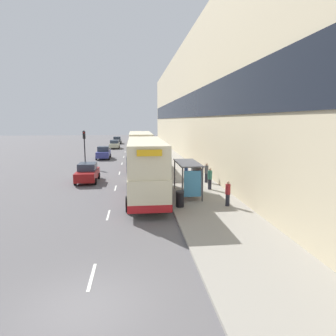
{
  "coord_description": "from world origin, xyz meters",
  "views": [
    {
      "loc": [
        1.64,
        -8.64,
        5.74
      ],
      "look_at": [
        5.03,
        21.17,
        0.93
      ],
      "focal_mm": 32.0,
      "sensor_mm": 36.0,
      "label": 1
    }
  ],
  "objects_px": {
    "car_0": "(117,140)",
    "litter_bin": "(180,199)",
    "pedestrian_1": "(186,174)",
    "double_decker_bus_near": "(146,168)",
    "car_1": "(87,173)",
    "double_decker_bus_ahead": "(140,150)",
    "pedestrian_3": "(206,173)",
    "pedestrian_2": "(228,193)",
    "car_3": "(103,153)",
    "car_2": "(114,144)",
    "pedestrian_at_shelter": "(210,178)",
    "traffic_light_far_kerb": "(84,142)",
    "bus_shelter": "(191,173)"
  },
  "relations": [
    {
      "from": "car_3",
      "to": "litter_bin",
      "type": "height_order",
      "value": "car_3"
    },
    {
      "from": "bus_shelter",
      "to": "double_decker_bus_near",
      "type": "height_order",
      "value": "double_decker_bus_near"
    },
    {
      "from": "double_decker_bus_near",
      "to": "car_1",
      "type": "bearing_deg",
      "value": 128.57
    },
    {
      "from": "car_3",
      "to": "pedestrian_2",
      "type": "xyz_separation_m",
      "value": [
        10.63,
        -26.81,
        0.09
      ]
    },
    {
      "from": "pedestrian_1",
      "to": "double_decker_bus_ahead",
      "type": "bearing_deg",
      "value": 111.96
    },
    {
      "from": "double_decker_bus_near",
      "to": "car_2",
      "type": "distance_m",
      "value": 40.55
    },
    {
      "from": "car_0",
      "to": "litter_bin",
      "type": "xyz_separation_m",
      "value": [
        7.06,
        -56.17,
        -0.18
      ]
    },
    {
      "from": "double_decker_bus_ahead",
      "to": "car_1",
      "type": "bearing_deg",
      "value": -127.12
    },
    {
      "from": "double_decker_bus_near",
      "to": "double_decker_bus_ahead",
      "type": "relative_size",
      "value": 1.02
    },
    {
      "from": "car_0",
      "to": "double_decker_bus_ahead",
      "type": "bearing_deg",
      "value": 97.01
    },
    {
      "from": "car_0",
      "to": "pedestrian_at_shelter",
      "type": "xyz_separation_m",
      "value": [
        10.24,
        -51.53,
        0.2
      ]
    },
    {
      "from": "pedestrian_at_shelter",
      "to": "car_1",
      "type": "bearing_deg",
      "value": 154.72
    },
    {
      "from": "double_decker_bus_near",
      "to": "pedestrian_2",
      "type": "xyz_separation_m",
      "value": [
        5.22,
        -3.19,
        -1.29
      ]
    },
    {
      "from": "pedestrian_2",
      "to": "bus_shelter",
      "type": "bearing_deg",
      "value": 123.18
    },
    {
      "from": "car_3",
      "to": "pedestrian_2",
      "type": "bearing_deg",
      "value": 111.63
    },
    {
      "from": "double_decker_bus_ahead",
      "to": "bus_shelter",
      "type": "bearing_deg",
      "value": -75.99
    },
    {
      "from": "car_0",
      "to": "car_2",
      "type": "bearing_deg",
      "value": 90.75
    },
    {
      "from": "pedestrian_at_shelter",
      "to": "pedestrian_3",
      "type": "bearing_deg",
      "value": 81.9
    },
    {
      "from": "car_0",
      "to": "car_3",
      "type": "relative_size",
      "value": 1.01
    },
    {
      "from": "traffic_light_far_kerb",
      "to": "pedestrian_3",
      "type": "bearing_deg",
      "value": -42.39
    },
    {
      "from": "car_1",
      "to": "car_0",
      "type": "bearing_deg",
      "value": -90.3
    },
    {
      "from": "traffic_light_far_kerb",
      "to": "car_1",
      "type": "bearing_deg",
      "value": -79.92
    },
    {
      "from": "double_decker_bus_ahead",
      "to": "litter_bin",
      "type": "xyz_separation_m",
      "value": [
        2.17,
        -16.37,
        -1.61
      ]
    },
    {
      "from": "double_decker_bus_near",
      "to": "pedestrian_at_shelter",
      "type": "xyz_separation_m",
      "value": [
        5.25,
        1.61,
        -1.24
      ]
    },
    {
      "from": "double_decker_bus_near",
      "to": "car_2",
      "type": "relative_size",
      "value": 2.49
    },
    {
      "from": "double_decker_bus_ahead",
      "to": "pedestrian_3",
      "type": "xyz_separation_m",
      "value": [
        5.74,
        -8.96,
        -1.25
      ]
    },
    {
      "from": "bus_shelter",
      "to": "double_decker_bus_near",
      "type": "bearing_deg",
      "value": 175.78
    },
    {
      "from": "car_2",
      "to": "litter_bin",
      "type": "xyz_separation_m",
      "value": [
        6.89,
        -43.27,
        -0.18
      ]
    },
    {
      "from": "car_0",
      "to": "double_decker_bus_near",
      "type": "bearing_deg",
      "value": 95.36
    },
    {
      "from": "litter_bin",
      "to": "double_decker_bus_ahead",
      "type": "bearing_deg",
      "value": 97.54
    },
    {
      "from": "pedestrian_at_shelter",
      "to": "pedestrian_1",
      "type": "distance_m",
      "value": 2.8
    },
    {
      "from": "double_decker_bus_near",
      "to": "pedestrian_1",
      "type": "relative_size",
      "value": 6.29
    },
    {
      "from": "bus_shelter",
      "to": "double_decker_bus_ahead",
      "type": "bearing_deg",
      "value": 104.01
    },
    {
      "from": "car_0",
      "to": "litter_bin",
      "type": "relative_size",
      "value": 4.09
    },
    {
      "from": "car_1",
      "to": "litter_bin",
      "type": "xyz_separation_m",
      "value": [
        7.3,
        -9.59,
        -0.2
      ]
    },
    {
      "from": "car_0",
      "to": "car_1",
      "type": "height_order",
      "value": "car_1"
    },
    {
      "from": "car_0",
      "to": "pedestrian_1",
      "type": "bearing_deg",
      "value": 100.01
    },
    {
      "from": "car_2",
      "to": "litter_bin",
      "type": "distance_m",
      "value": 43.81
    },
    {
      "from": "pedestrian_at_shelter",
      "to": "traffic_light_far_kerb",
      "type": "relative_size",
      "value": 0.4
    },
    {
      "from": "car_0",
      "to": "traffic_light_far_kerb",
      "type": "bearing_deg",
      "value": 87.11
    },
    {
      "from": "car_0",
      "to": "car_3",
      "type": "xyz_separation_m",
      "value": [
        -0.42,
        -29.52,
        0.05
      ]
    },
    {
      "from": "pedestrian_2",
      "to": "pedestrian_3",
      "type": "bearing_deg",
      "value": 86.82
    },
    {
      "from": "pedestrian_1",
      "to": "car_1",
      "type": "bearing_deg",
      "value": 163.66
    },
    {
      "from": "double_decker_bus_ahead",
      "to": "car_2",
      "type": "relative_size",
      "value": 2.44
    },
    {
      "from": "double_decker_bus_ahead",
      "to": "pedestrian_2",
      "type": "relative_size",
      "value": 6.3
    },
    {
      "from": "car_2",
      "to": "car_0",
      "type": "bearing_deg",
      "value": -89.25
    },
    {
      "from": "pedestrian_at_shelter",
      "to": "pedestrian_1",
      "type": "bearing_deg",
      "value": 123.66
    },
    {
      "from": "car_0",
      "to": "traffic_light_far_kerb",
      "type": "distance_m",
      "value": 37.44
    },
    {
      "from": "car_1",
      "to": "pedestrian_at_shelter",
      "type": "height_order",
      "value": "pedestrian_at_shelter"
    },
    {
      "from": "pedestrian_1",
      "to": "pedestrian_2",
      "type": "distance_m",
      "value": 7.29
    }
  ]
}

